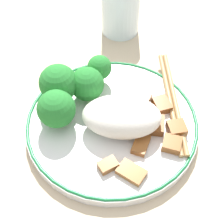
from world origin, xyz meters
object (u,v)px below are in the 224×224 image
(broccoli_back_left, at_px, (100,68))
(chopsticks, at_px, (172,100))
(broccoli_mid_left, at_px, (56,109))
(drinking_glass, at_px, (121,9))
(broccoli_back_center, at_px, (87,84))
(broccoli_back_right, at_px, (58,83))
(plate, at_px, (112,123))

(broccoli_back_left, bearing_deg, chopsticks, -17.22)
(broccoli_mid_left, relative_size, chopsticks, 0.30)
(drinking_glass, bearing_deg, broccoli_back_left, -99.21)
(broccoli_back_center, relative_size, drinking_glass, 0.59)
(broccoli_back_right, height_order, drinking_glass, drinking_glass)
(broccoli_back_right, height_order, broccoli_mid_left, broccoli_back_right)
(plate, xyz_separation_m, broccoli_back_right, (-0.09, 0.04, 0.05))
(broccoli_back_right, relative_size, drinking_glass, 0.71)
(broccoli_back_right, relative_size, chopsticks, 0.33)
(drinking_glass, bearing_deg, plate, -90.25)
(broccoli_back_center, bearing_deg, chopsticks, -0.05)
(broccoli_back_left, xyz_separation_m, broccoli_back_right, (-0.06, -0.05, 0.01))
(plate, height_order, chopsticks, chopsticks)
(broccoli_mid_left, bearing_deg, chopsticks, 17.80)
(chopsticks, xyz_separation_m, drinking_glass, (-0.09, 0.21, 0.03))
(broccoli_back_left, distance_m, broccoli_back_center, 0.04)
(chopsticks, relative_size, drinking_glass, 2.16)
(broccoli_back_right, bearing_deg, broccoli_back_center, 13.38)
(broccoli_mid_left, bearing_deg, plate, 7.86)
(plate, height_order, broccoli_back_right, broccoli_back_right)
(broccoli_back_left, bearing_deg, broccoli_back_center, -113.74)
(broccoli_back_right, bearing_deg, plate, -22.47)
(broccoli_mid_left, bearing_deg, drinking_glass, 72.69)
(chopsticks, bearing_deg, drinking_glass, 114.47)
(broccoli_back_center, relative_size, chopsticks, 0.27)
(broccoli_back_right, bearing_deg, drinking_glass, 68.23)
(plate, xyz_separation_m, broccoli_back_center, (-0.04, 0.05, 0.04))
(plate, distance_m, broccoli_back_right, 0.10)
(broccoli_back_left, distance_m, drinking_glass, 0.17)
(chopsticks, bearing_deg, broccoli_mid_left, -162.20)
(broccoli_back_center, distance_m, drinking_glass, 0.21)
(broccoli_back_center, height_order, broccoli_mid_left, broccoli_mid_left)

